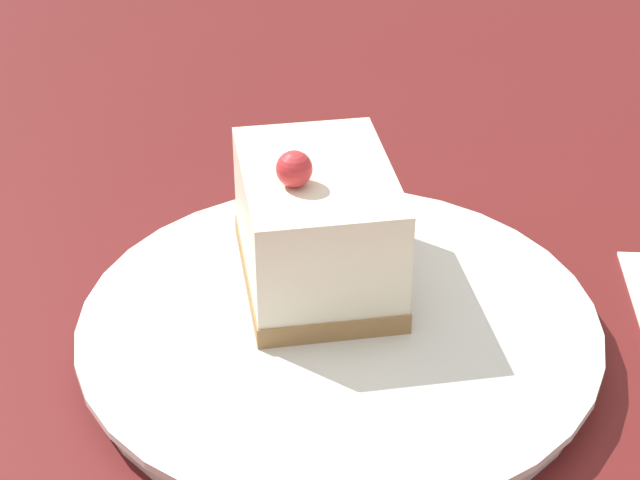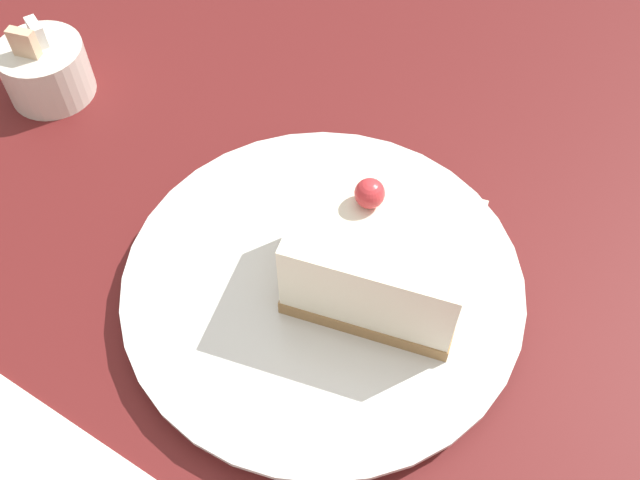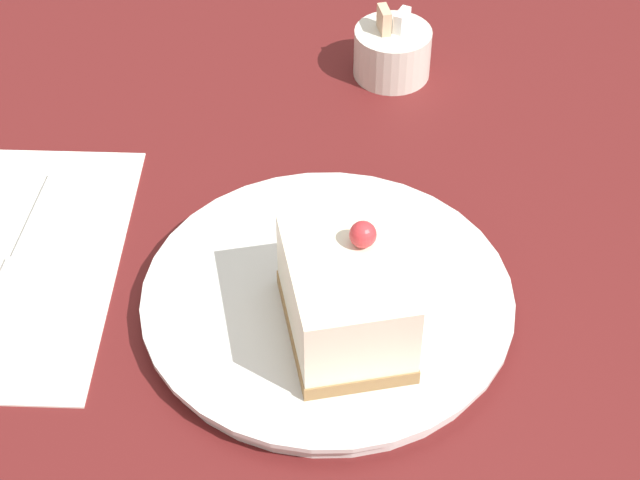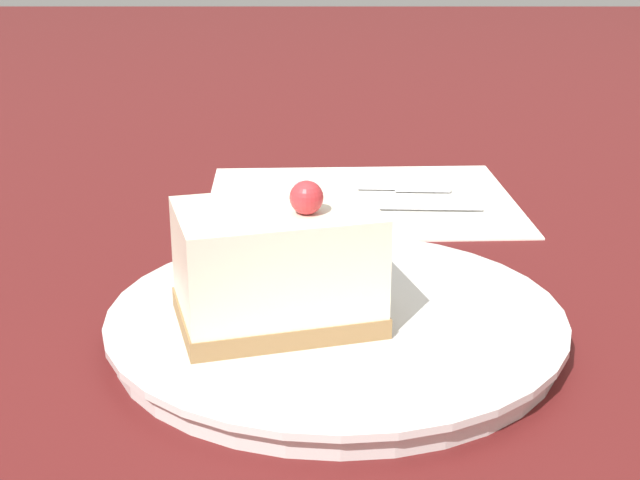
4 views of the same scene
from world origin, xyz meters
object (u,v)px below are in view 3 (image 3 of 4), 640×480
Objects in this scene: plate at (331,301)px; sugar_bowl at (395,52)px; cake_slice at (350,297)px; knife at (13,277)px.

plate is 0.29m from sugar_bowl.
plate is 0.05m from cake_slice.
cake_slice reaches higher than knife.
knife is (-0.24, 0.04, -0.04)m from cake_slice.
cake_slice reaches higher than sugar_bowl.
plate is 1.35× the size of knife.
plate is 0.23m from knife.
sugar_bowl is at bearing 48.59° from knife.
knife is at bearing -133.53° from sugar_bowl.
sugar_bowl is (0.03, 0.29, 0.01)m from plate.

